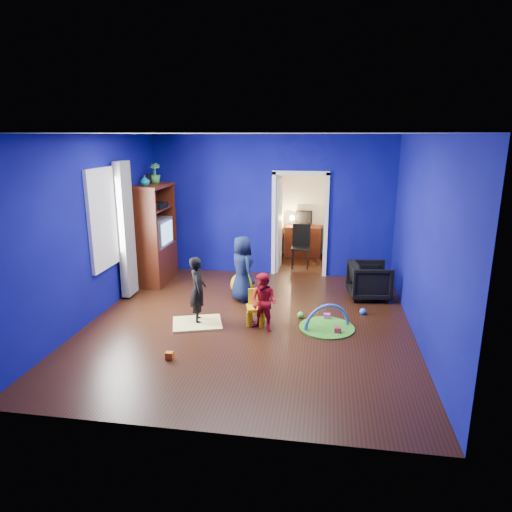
% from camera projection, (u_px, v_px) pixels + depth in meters
% --- Properties ---
extents(floor, '(5.00, 5.50, 0.01)m').
position_uv_depth(floor, '(249.00, 323.00, 7.20)').
color(floor, black).
rests_on(floor, ground).
extents(ceiling, '(5.00, 5.50, 0.01)m').
position_uv_depth(ceiling, '(248.00, 133.00, 6.45)').
color(ceiling, white).
rests_on(ceiling, wall_back).
extents(wall_back, '(5.00, 0.02, 2.90)m').
position_uv_depth(wall_back, '(271.00, 206.00, 9.45)').
color(wall_back, '#090967').
rests_on(wall_back, floor).
extents(wall_front, '(5.00, 0.02, 2.90)m').
position_uv_depth(wall_front, '(197.00, 296.00, 4.20)').
color(wall_front, '#090967').
rests_on(wall_front, floor).
extents(wall_left, '(0.02, 5.50, 2.90)m').
position_uv_depth(wall_left, '(93.00, 228.00, 7.20)').
color(wall_left, '#090967').
rests_on(wall_left, floor).
extents(wall_right, '(0.02, 5.50, 2.90)m').
position_uv_depth(wall_right, '(422.00, 239.00, 6.45)').
color(wall_right, '#090967').
rests_on(wall_right, floor).
extents(alcove, '(1.00, 1.75, 2.50)m').
position_uv_depth(alcove, '(302.00, 210.00, 10.25)').
color(alcove, silver).
rests_on(alcove, floor).
extents(armchair, '(0.81, 0.79, 0.65)m').
position_uv_depth(armchair, '(369.00, 281.00, 8.25)').
color(armchair, black).
rests_on(armchair, floor).
extents(child_black, '(0.37, 0.45, 1.07)m').
position_uv_depth(child_black, '(198.00, 290.00, 7.13)').
color(child_black, black).
rests_on(child_black, floor).
extents(child_navy, '(0.66, 0.68, 1.18)m').
position_uv_depth(child_navy, '(242.00, 269.00, 8.06)').
color(child_navy, '#0F1139').
rests_on(child_navy, floor).
extents(toddler_red, '(0.53, 0.48, 0.90)m').
position_uv_depth(toddler_red, '(264.00, 302.00, 6.84)').
color(toddler_red, red).
rests_on(toddler_red, floor).
extents(vase, '(0.25, 0.25, 0.20)m').
position_uv_depth(vase, '(145.00, 181.00, 8.46)').
color(vase, '#0D5D6B').
rests_on(vase, tv_armoire).
extents(potted_plant, '(0.27, 0.27, 0.39)m').
position_uv_depth(potted_plant, '(155.00, 173.00, 8.93)').
color(potted_plant, green).
rests_on(potted_plant, tv_armoire).
extents(tv_armoire, '(0.58, 1.14, 1.96)m').
position_uv_depth(tv_armoire, '(154.00, 234.00, 9.02)').
color(tv_armoire, '#3B1609').
rests_on(tv_armoire, floor).
extents(crt_tv, '(0.46, 0.70, 0.54)m').
position_uv_depth(crt_tv, '(156.00, 232.00, 9.01)').
color(crt_tv, silver).
rests_on(crt_tv, tv_armoire).
extents(yellow_blanket, '(0.90, 0.80, 0.03)m').
position_uv_depth(yellow_blanket, '(197.00, 323.00, 7.17)').
color(yellow_blanket, '#F2E07A').
rests_on(yellow_blanket, floor).
extents(hopper_ball, '(0.43, 0.43, 0.43)m').
position_uv_depth(hopper_ball, '(242.00, 284.00, 8.40)').
color(hopper_ball, yellow).
rests_on(hopper_ball, floor).
extents(kid_chair, '(0.34, 0.34, 0.50)m').
position_uv_depth(kid_chair, '(256.00, 309.00, 7.11)').
color(kid_chair, yellow).
rests_on(kid_chair, floor).
extents(play_mat, '(0.85, 0.85, 0.02)m').
position_uv_depth(play_mat, '(327.00, 328.00, 7.01)').
color(play_mat, '#449221').
rests_on(play_mat, floor).
extents(toy_arch, '(0.70, 0.40, 0.76)m').
position_uv_depth(toy_arch, '(327.00, 327.00, 7.01)').
color(toy_arch, '#3F8CD8').
rests_on(toy_arch, floor).
extents(window_left, '(0.03, 0.95, 1.55)m').
position_uv_depth(window_left, '(104.00, 218.00, 7.51)').
color(window_left, white).
rests_on(window_left, wall_left).
extents(curtain, '(0.14, 0.42, 2.40)m').
position_uv_depth(curtain, '(126.00, 230.00, 8.09)').
color(curtain, slate).
rests_on(curtain, floor).
extents(doorway, '(1.16, 0.10, 2.10)m').
position_uv_depth(doorway, '(300.00, 226.00, 9.46)').
color(doorway, white).
rests_on(doorway, floor).
extents(study_desk, '(0.88, 0.44, 0.75)m').
position_uv_depth(study_desk, '(303.00, 241.00, 11.08)').
color(study_desk, '#3D140A').
rests_on(study_desk, floor).
extents(desk_monitor, '(0.40, 0.05, 0.32)m').
position_uv_depth(desk_monitor, '(304.00, 217.00, 11.04)').
color(desk_monitor, black).
rests_on(desk_monitor, study_desk).
extents(desk_lamp, '(0.14, 0.14, 0.14)m').
position_uv_depth(desk_lamp, '(292.00, 218.00, 11.03)').
color(desk_lamp, '#FFD88C').
rests_on(desk_lamp, study_desk).
extents(folding_chair, '(0.40, 0.40, 0.92)m').
position_uv_depth(folding_chair, '(301.00, 247.00, 10.14)').
color(folding_chair, black).
rests_on(folding_chair, floor).
extents(book_shelf, '(0.88, 0.24, 0.04)m').
position_uv_depth(book_shelf, '(305.00, 172.00, 10.76)').
color(book_shelf, white).
rests_on(book_shelf, study_desk).
extents(toy_0, '(0.10, 0.08, 0.10)m').
position_uv_depth(toy_0, '(338.00, 331.00, 6.81)').
color(toy_0, '#E32541').
rests_on(toy_0, floor).
extents(toy_1, '(0.11, 0.11, 0.11)m').
position_uv_depth(toy_1, '(363.00, 311.00, 7.55)').
color(toy_1, blue).
rests_on(toy_1, floor).
extents(toy_2, '(0.10, 0.08, 0.10)m').
position_uv_depth(toy_2, '(169.00, 356.00, 6.04)').
color(toy_2, orange).
rests_on(toy_2, floor).
extents(toy_3, '(0.11, 0.11, 0.11)m').
position_uv_depth(toy_3, '(301.00, 315.00, 7.40)').
color(toy_3, green).
rests_on(toy_3, floor).
extents(toy_4, '(0.10, 0.08, 0.10)m').
position_uv_depth(toy_4, '(327.00, 317.00, 7.34)').
color(toy_4, '#DE53AE').
rests_on(toy_4, floor).
extents(toy_5, '(0.11, 0.11, 0.11)m').
position_uv_depth(toy_5, '(262.00, 299.00, 8.13)').
color(toy_5, '#EB4827').
rests_on(toy_5, floor).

